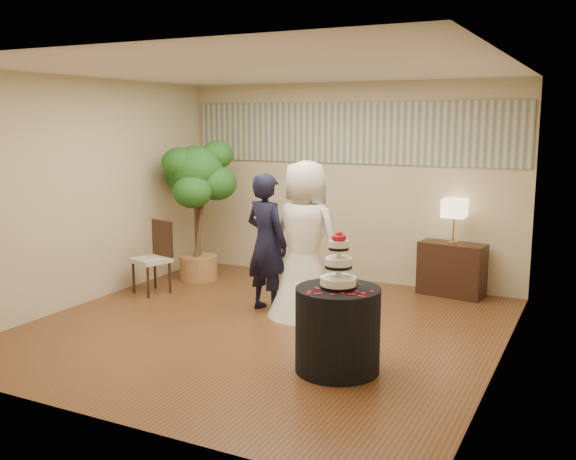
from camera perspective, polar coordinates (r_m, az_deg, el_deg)
The scene contains 15 objects.
floor at distance 7.22m, azimuth -2.16°, elevation -8.67°, with size 5.00×5.00×0.00m, color brown.
ceiling at distance 6.86m, azimuth -2.31°, elevation 14.09°, with size 5.00×5.00×0.00m, color white.
wall_back at distance 9.16m, azimuth 5.34°, elevation 4.21°, with size 5.00×0.06×2.80m, color beige.
wall_front at distance 4.89m, azimuth -16.47°, elevation -1.05°, with size 5.00×0.06×2.80m, color beige.
wall_left at distance 8.39m, azimuth -17.40°, elevation 3.29°, with size 0.06×5.00×2.80m, color beige.
wall_right at distance 6.11m, azimuth 18.78°, elevation 0.95°, with size 0.06×5.00×2.80m, color beige.
mural_border at distance 9.10m, azimuth 5.36°, elevation 8.59°, with size 4.90×0.02×0.85m, color #9DA18F.
groom at distance 7.65m, azimuth -1.92°, elevation -1.15°, with size 0.61×0.40×1.67m, color black.
bride at distance 7.44m, azimuth 1.52°, elevation -0.82°, with size 0.89×0.88×1.83m, color white.
cake_table at distance 5.94m, azimuth 4.43°, elevation -8.82°, with size 0.78×0.78×0.78m, color black.
wedding_cake at distance 5.77m, azimuth 4.52°, elevation -2.66°, with size 0.33×0.33×0.52m, color white, non-canonical shape.
console at distance 8.68m, azimuth 14.35°, elevation -3.39°, with size 0.84×0.37×0.70m, color black.
table_lamp at distance 8.56m, azimuth 14.53°, elevation 0.78°, with size 0.29×0.29×0.58m, color beige, non-canonical shape.
ficus_tree at distance 9.23m, azimuth -8.08°, elevation 1.79°, with size 0.97×0.97×2.03m, color #235D1D, non-canonical shape.
side_chair at distance 8.67m, azimuth -12.09°, elevation -2.44°, with size 0.44×0.46×0.96m, color black, non-canonical shape.
Camera 1 is at (3.30, -6.00, 2.29)m, focal length 40.00 mm.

